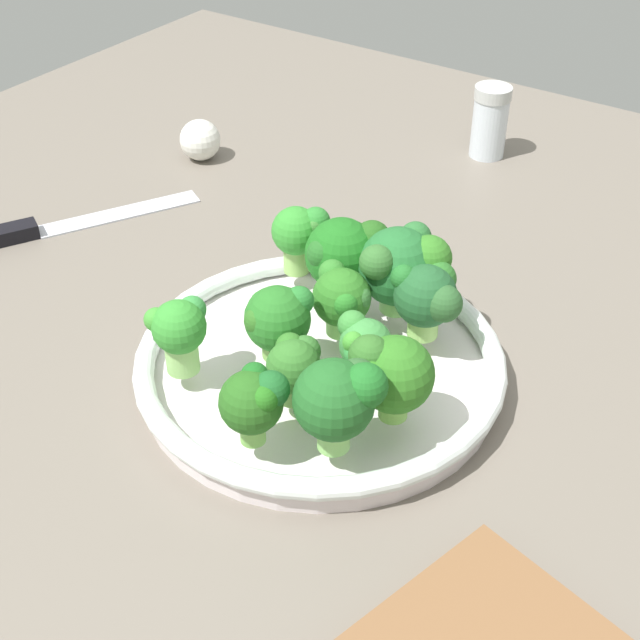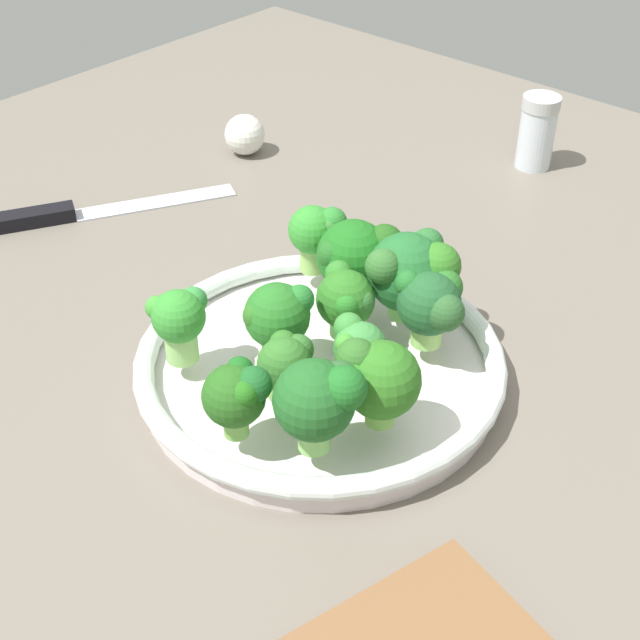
# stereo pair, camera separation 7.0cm
# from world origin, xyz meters

# --- Properties ---
(ground_plane) EXTENTS (1.30, 1.30, 0.03)m
(ground_plane) POSITION_xyz_m (0.00, 0.00, -0.01)
(ground_plane) COLOR slate
(bowl) EXTENTS (0.30, 0.30, 0.03)m
(bowl) POSITION_xyz_m (-0.04, 0.01, 0.02)
(bowl) COLOR white
(bowl) RESTS_ON ground_plane
(broccoli_floret_0) EXTENTS (0.04, 0.05, 0.05)m
(broccoli_floret_0) POSITION_xyz_m (-0.05, 0.07, 0.06)
(broccoli_floret_0) COLOR #7CB053
(broccoli_floret_0) RESTS_ON bowl
(broccoli_floret_1) EXTENTS (0.05, 0.05, 0.06)m
(broccoli_floret_1) POSITION_xyz_m (-0.04, -0.02, 0.06)
(broccoli_floret_1) COLOR #91D96C
(broccoli_floret_1) RESTS_ON bowl
(broccoli_floret_2) EXTENTS (0.06, 0.05, 0.06)m
(broccoli_floret_2) POSITION_xyz_m (-0.01, 0.04, 0.07)
(broccoli_floret_2) COLOR #7FB153
(broccoli_floret_2) RESTS_ON bowl
(broccoli_floret_3) EXTENTS (0.07, 0.07, 0.07)m
(broccoli_floret_3) POSITION_xyz_m (-0.01, -0.07, 0.07)
(broccoli_floret_3) COLOR #77B14E
(broccoli_floret_3) RESTS_ON bowl
(broccoli_floret_4) EXTENTS (0.05, 0.05, 0.06)m
(broccoli_floret_4) POSITION_xyz_m (0.04, 0.09, 0.07)
(broccoli_floret_4) COLOR #9AD473
(broccoli_floret_4) RESTS_ON bowl
(broccoli_floret_5) EXTENTS (0.05, 0.05, 0.06)m
(broccoli_floret_5) POSITION_xyz_m (-0.06, 0.12, 0.07)
(broccoli_floret_5) COLOR #83C357
(broccoli_floret_5) RESTS_ON bowl
(broccoli_floret_6) EXTENTS (0.05, 0.05, 0.05)m
(broccoli_floret_6) POSITION_xyz_m (-0.08, 0.02, 0.06)
(broccoli_floret_6) COLOR #85CB59
(broccoli_floret_6) RESTS_ON bowl
(broccoli_floret_7) EXTENTS (0.07, 0.08, 0.08)m
(broccoli_floret_7) POSITION_xyz_m (-0.06, -0.07, 0.07)
(broccoli_floret_7) COLOR #85C669
(broccoli_floret_7) RESTS_ON bowl
(broccoli_floret_8) EXTENTS (0.06, 0.06, 0.07)m
(broccoli_floret_8) POSITION_xyz_m (-0.11, 0.09, 0.07)
(broccoli_floret_8) COLOR #94D870
(broccoli_floret_8) RESTS_ON bowl
(broccoli_floret_9) EXTENTS (0.05, 0.05, 0.06)m
(broccoli_floret_9) POSITION_xyz_m (0.04, -0.07, 0.07)
(broccoli_floret_9) COLOR #8CBE5E
(broccoli_floret_9) RESTS_ON bowl
(broccoli_floret_10) EXTENTS (0.06, 0.06, 0.06)m
(broccoli_floret_10) POSITION_xyz_m (-0.10, -0.05, 0.07)
(broccoli_floret_10) COLOR #99D167
(broccoli_floret_10) RESTS_ON bowl
(broccoli_floret_11) EXTENTS (0.06, 0.06, 0.07)m
(broccoli_floret_11) POSITION_xyz_m (-0.12, 0.05, 0.07)
(broccoli_floret_11) COLOR #7DB84D
(broccoli_floret_11) RESTS_ON bowl
(knife) EXTENTS (0.15, 0.24, 0.01)m
(knife) POSITION_xyz_m (0.33, -0.01, 0.01)
(knife) COLOR silver
(knife) RESTS_ON ground_plane
(garlic_bulb) EXTENTS (0.05, 0.05, 0.05)m
(garlic_bulb) POSITION_xyz_m (0.30, -0.24, 0.02)
(garlic_bulb) COLOR white
(garlic_bulb) RESTS_ON ground_plane
(pepper_shaker) EXTENTS (0.04, 0.04, 0.08)m
(pepper_shaker) POSITION_xyz_m (0.03, -0.43, 0.04)
(pepper_shaker) COLOR silver
(pepper_shaker) RESTS_ON ground_plane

